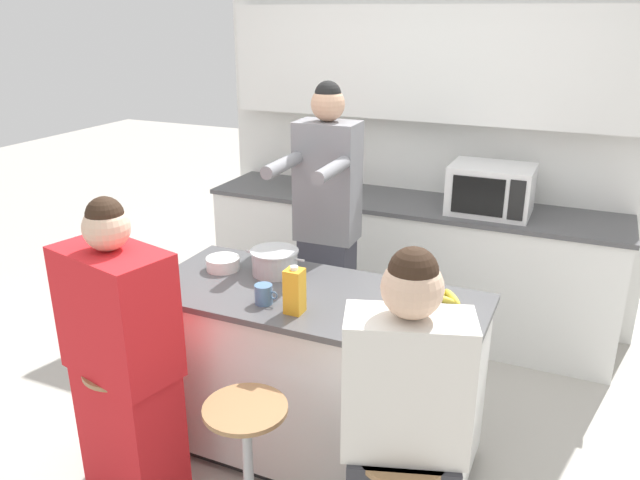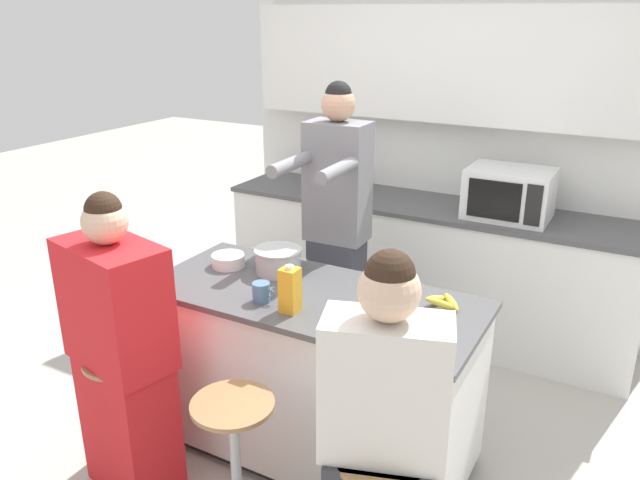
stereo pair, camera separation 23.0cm
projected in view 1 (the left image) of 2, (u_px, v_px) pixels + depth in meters
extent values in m
plane|color=#B2ADA3|center=(314.00, 450.00, 3.26)|extent=(16.00, 16.00, 0.00)
cube|color=silver|center=(426.00, 132.00, 4.43)|extent=(3.06, 0.06, 2.70)
cube|color=white|center=(426.00, 64.00, 4.17)|extent=(2.82, 0.16, 0.75)
cube|color=white|center=(406.00, 265.00, 4.45)|extent=(2.82, 0.58, 0.90)
cube|color=#4C4C4F|center=(409.00, 204.00, 4.29)|extent=(2.85, 0.61, 0.03)
cube|color=black|center=(314.00, 446.00, 3.25)|extent=(1.49, 0.60, 0.06)
cube|color=white|center=(314.00, 374.00, 3.10)|extent=(1.57, 0.68, 0.81)
cube|color=#4C4C4F|center=(314.00, 297.00, 2.95)|extent=(1.61, 0.72, 0.03)
cylinder|color=#B7BABC|center=(130.00, 432.00, 2.86)|extent=(0.04, 0.04, 0.66)
cylinder|color=#997047|center=(122.00, 369.00, 2.74)|extent=(0.34, 0.34, 0.02)
cylinder|color=#B7BABC|center=(249.00, 478.00, 2.58)|extent=(0.04, 0.04, 0.66)
cylinder|color=#997047|center=(245.00, 409.00, 2.46)|extent=(0.34, 0.34, 0.02)
cylinder|color=#997047|center=(402.00, 453.00, 2.21)|extent=(0.34, 0.34, 0.02)
cube|color=#383842|center=(327.00, 309.00, 3.79)|extent=(0.30, 0.23, 0.91)
cube|color=slate|center=(328.00, 182.00, 3.52)|extent=(0.35, 0.23, 0.68)
cylinder|color=slate|center=(282.00, 165.00, 3.26)|extent=(0.08, 0.38, 0.07)
cylinder|color=slate|center=(332.00, 170.00, 3.16)|extent=(0.08, 0.38, 0.07)
sphere|color=tan|center=(328.00, 104.00, 3.37)|extent=(0.19, 0.19, 0.19)
sphere|color=black|center=(328.00, 94.00, 3.35)|extent=(0.15, 0.15, 0.15)
cube|color=red|center=(132.00, 435.00, 2.83)|extent=(0.51, 0.36, 0.69)
cube|color=red|center=(117.00, 312.00, 2.62)|extent=(0.55, 0.39, 0.56)
sphere|color=#DBB293|center=(106.00, 228.00, 2.49)|extent=(0.23, 0.23, 0.19)
sphere|color=black|center=(105.00, 215.00, 2.47)|extent=(0.18, 0.18, 0.15)
cube|color=silver|center=(407.00, 385.00, 2.14)|extent=(0.48, 0.34, 0.52)
sphere|color=#DBB293|center=(412.00, 288.00, 2.01)|extent=(0.26, 0.26, 0.21)
sphere|color=black|center=(413.00, 272.00, 1.99)|extent=(0.21, 0.21, 0.17)
cylinder|color=#B7BABC|center=(275.00, 263.00, 3.16)|extent=(0.23, 0.23, 0.12)
cylinder|color=#B7BABC|center=(274.00, 251.00, 3.14)|extent=(0.25, 0.25, 0.01)
cylinder|color=#B7BABC|center=(250.00, 252.00, 3.20)|extent=(0.05, 0.01, 0.01)
cylinder|color=#B7BABC|center=(300.00, 260.00, 3.09)|extent=(0.05, 0.01, 0.01)
cylinder|color=white|center=(223.00, 263.00, 3.22)|extent=(0.17, 0.17, 0.06)
cylinder|color=#4C7099|center=(264.00, 294.00, 2.84)|extent=(0.08, 0.08, 0.09)
torus|color=#4C7099|center=(274.00, 295.00, 2.82)|extent=(0.04, 0.01, 0.04)
ellipsoid|color=yellow|center=(443.00, 299.00, 2.83)|extent=(0.14, 0.05, 0.06)
ellipsoid|color=yellow|center=(438.00, 295.00, 2.88)|extent=(0.11, 0.13, 0.06)
ellipsoid|color=yellow|center=(453.00, 297.00, 2.85)|extent=(0.12, 0.12, 0.06)
cube|color=gold|center=(294.00, 291.00, 2.74)|extent=(0.08, 0.08, 0.21)
cylinder|color=white|center=(293.00, 268.00, 2.70)|extent=(0.04, 0.04, 0.02)
cube|color=white|center=(491.00, 189.00, 4.00)|extent=(0.52, 0.38, 0.31)
cube|color=black|center=(478.00, 196.00, 3.85)|extent=(0.32, 0.01, 0.24)
cube|color=black|center=(517.00, 200.00, 3.76)|extent=(0.09, 0.01, 0.25)
cylinder|color=beige|center=(307.00, 183.00, 4.57)|extent=(0.14, 0.14, 0.10)
sphere|color=#336633|center=(307.00, 163.00, 4.52)|extent=(0.23, 0.23, 0.23)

